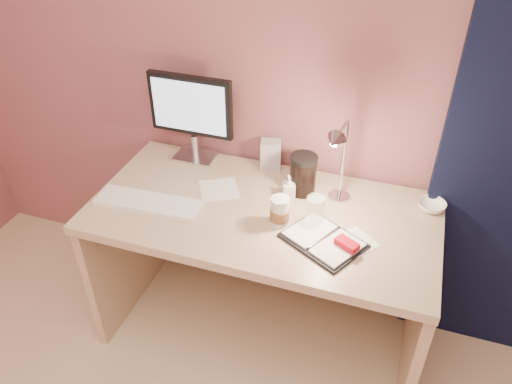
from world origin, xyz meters
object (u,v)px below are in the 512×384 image
(planner, at_px, (325,240))
(coffee_cup, at_px, (280,212))
(lotion_bottle, at_px, (289,187))
(desk, at_px, (268,240))
(clear_cup, at_px, (315,211))
(bowl, at_px, (431,206))
(keyboard, at_px, (149,203))
(product_box, at_px, (271,154))
(desk_lamp, at_px, (343,161))
(monitor, at_px, (192,110))
(dark_jar, at_px, (303,176))

(planner, relative_size, coffee_cup, 2.86)
(lotion_bottle, bearing_deg, desk, -155.65)
(clear_cup, relative_size, bowl, 1.08)
(keyboard, bearing_deg, product_box, 44.68)
(bowl, bearing_deg, desk_lamp, -158.46)
(monitor, bearing_deg, keyboard, -94.35)
(bowl, bearing_deg, monitor, 176.77)
(planner, xyz_separation_m, clear_cup, (-0.06, 0.10, 0.05))
(coffee_cup, xyz_separation_m, clear_cup, (0.13, 0.04, 0.00))
(desk, xyz_separation_m, bowl, (0.64, 0.15, 0.24))
(keyboard, height_order, clear_cup, clear_cup)
(bowl, height_order, desk_lamp, desk_lamp)
(keyboard, bearing_deg, bowl, 13.89)
(keyboard, distance_m, planner, 0.74)
(dark_jar, relative_size, product_box, 1.16)
(keyboard, relative_size, desk_lamp, 1.13)
(desk, height_order, bowl, bowl)
(planner, relative_size, desk_lamp, 0.89)
(coffee_cup, bearing_deg, planner, -15.28)
(desk, relative_size, lotion_bottle, 12.67)
(monitor, relative_size, planner, 1.18)
(keyboard, distance_m, bowl, 1.15)
(desk_lamp, bearing_deg, clear_cup, -118.84)
(product_box, bearing_deg, desk, -88.85)
(lotion_bottle, distance_m, dark_jar, 0.08)
(desk, height_order, dark_jar, dark_jar)
(lotion_bottle, bearing_deg, planner, -47.51)
(lotion_bottle, bearing_deg, keyboard, -157.23)
(keyboard, bearing_deg, desk_lamp, 11.60)
(monitor, xyz_separation_m, coffee_cup, (0.51, -0.34, -0.19))
(desk, bearing_deg, monitor, 153.97)
(coffee_cup, relative_size, bowl, 1.07)
(keyboard, height_order, bowl, bowl)
(coffee_cup, relative_size, dark_jar, 0.77)
(lotion_bottle, relative_size, desk_lamp, 0.29)
(bowl, bearing_deg, clear_cup, -150.82)
(coffee_cup, relative_size, product_box, 0.90)
(keyboard, bearing_deg, lotion_bottle, 19.72)
(keyboard, height_order, lotion_bottle, lotion_bottle)
(planner, xyz_separation_m, bowl, (0.36, 0.34, 0.01))
(desk, height_order, lotion_bottle, lotion_bottle)
(coffee_cup, bearing_deg, lotion_bottle, 93.90)
(monitor, bearing_deg, bowl, -2.88)
(clear_cup, bearing_deg, bowl, 29.18)
(coffee_cup, xyz_separation_m, lotion_bottle, (-0.01, 0.17, -0.00))
(planner, height_order, product_box, product_box)
(bowl, distance_m, lotion_bottle, 0.58)
(planner, distance_m, desk_lamp, 0.30)
(lotion_bottle, bearing_deg, clear_cup, -42.09)
(desk, distance_m, monitor, 0.66)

